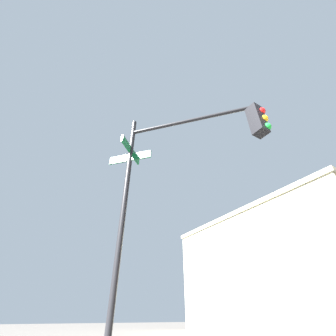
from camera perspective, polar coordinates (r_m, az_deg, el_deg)
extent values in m
cylinder|color=black|center=(4.72, -11.80, -12.63)|extent=(0.12, 0.12, 5.60)
cylinder|color=black|center=(5.66, 5.51, 12.20)|extent=(2.33, 2.14, 0.09)
cube|color=black|center=(5.40, 22.27, 11.44)|extent=(0.28, 0.28, 0.80)
sphere|color=red|center=(5.59, 23.25, 13.44)|extent=(0.18, 0.18, 0.18)
sphere|color=orange|center=(5.42, 23.85, 11.64)|extent=(0.18, 0.18, 0.18)
sphere|color=green|center=(5.26, 24.48, 9.72)|extent=(0.18, 0.18, 0.18)
cube|color=#0F5128|center=(5.48, -9.91, 2.71)|extent=(0.84, 0.77, 0.20)
cube|color=#0F5128|center=(5.62, -9.69, 4.50)|extent=(0.70, 0.77, 0.20)
cube|color=beige|center=(29.37, 32.77, -22.57)|extent=(18.27, 18.85, 9.37)
cube|color=gray|center=(30.35, 29.86, -13.80)|extent=(18.57, 19.15, 0.40)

